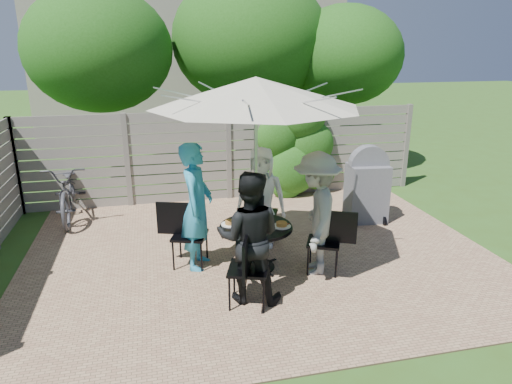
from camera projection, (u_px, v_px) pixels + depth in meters
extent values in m
plane|color=#34531A|center=(264.00, 261.00, 6.79)|extent=(60.00, 60.00, 0.00)
cube|color=tan|center=(256.00, 247.00, 7.25)|extent=(7.00, 6.00, 0.02)
cube|color=gray|center=(229.00, 155.00, 9.28)|extent=(8.00, 0.10, 1.85)
ellipsoid|color=#235212|center=(296.00, 155.00, 9.45)|extent=(1.20, 0.70, 1.80)
cube|color=gray|center=(188.00, 61.00, 17.15)|extent=(10.00, 6.00, 5.00)
ellipsoid|color=#1E4E12|center=(99.00, 50.00, 9.98)|extent=(3.20, 3.20, 2.72)
ellipsoid|color=#1E4E12|center=(250.00, 40.00, 11.12)|extent=(3.80, 3.80, 3.23)
ellipsoid|color=#1E4E12|center=(345.00, 55.00, 11.05)|extent=(2.80, 2.80, 2.38)
cylinder|color=black|center=(256.00, 227.00, 6.37)|extent=(1.28, 1.28, 0.03)
cylinder|color=black|center=(256.00, 248.00, 6.47)|extent=(0.07, 0.07, 0.65)
cylinder|color=black|center=(256.00, 267.00, 6.57)|extent=(0.54, 0.54, 0.04)
cylinder|color=silver|center=(256.00, 184.00, 6.18)|extent=(0.05, 0.05, 2.55)
cone|color=beige|center=(256.00, 92.00, 5.81)|extent=(3.51, 3.51, 0.39)
cube|color=black|center=(262.00, 214.00, 7.32)|extent=(0.63, 0.63, 0.04)
cube|color=black|center=(264.00, 194.00, 7.47)|extent=(0.22, 0.45, 0.49)
imported|color=white|center=(261.00, 197.00, 7.11)|extent=(0.90, 0.73, 1.60)
cube|color=black|center=(190.00, 235.00, 6.52)|extent=(0.59, 0.59, 0.04)
cube|color=black|center=(173.00, 218.00, 6.46)|extent=(0.45, 0.17, 0.48)
imported|color=#2B96BE|center=(197.00, 207.00, 6.37)|extent=(0.63, 0.77, 1.83)
cube|color=black|center=(248.00, 269.00, 5.53)|extent=(0.60, 0.60, 0.04)
cube|color=black|center=(246.00, 258.00, 5.22)|extent=(0.18, 0.46, 0.48)
imported|color=black|center=(249.00, 238.00, 5.53)|extent=(0.97, 0.86, 1.68)
cube|color=black|center=(324.00, 242.00, 6.35)|extent=(0.59, 0.59, 0.04)
cube|color=black|center=(341.00, 227.00, 6.23)|extent=(0.41, 0.21, 0.45)
imported|color=#969894|center=(316.00, 214.00, 6.23)|extent=(0.97, 1.27, 1.73)
cylinder|color=white|center=(258.00, 216.00, 6.71)|extent=(0.26, 0.26, 0.01)
cylinder|color=olive|center=(258.00, 214.00, 6.70)|extent=(0.15, 0.15, 0.05)
cylinder|color=white|center=(230.00, 224.00, 6.40)|extent=(0.26, 0.26, 0.01)
cylinder|color=olive|center=(230.00, 222.00, 6.39)|extent=(0.15, 0.15, 0.05)
cylinder|color=white|center=(253.00, 235.00, 6.03)|extent=(0.26, 0.26, 0.01)
cylinder|color=olive|center=(253.00, 233.00, 6.02)|extent=(0.15, 0.15, 0.05)
cylinder|color=white|center=(282.00, 226.00, 6.34)|extent=(0.26, 0.26, 0.01)
cylinder|color=olive|center=(282.00, 224.00, 6.33)|extent=(0.15, 0.15, 0.05)
cylinder|color=silver|center=(250.00, 214.00, 6.60)|extent=(0.07, 0.07, 0.14)
cylinder|color=silver|center=(236.00, 223.00, 6.27)|extent=(0.07, 0.07, 0.14)
cylinder|color=silver|center=(262.00, 228.00, 6.09)|extent=(0.07, 0.07, 0.14)
cylinder|color=#59280C|center=(252.00, 219.00, 6.40)|extent=(0.09, 0.09, 0.16)
cylinder|color=#C6B293|center=(264.00, 216.00, 6.55)|extent=(0.08, 0.08, 0.12)
imported|color=#333338|center=(70.00, 190.00, 8.39)|extent=(0.79, 2.06, 1.07)
cube|color=slate|center=(366.00, 193.00, 8.19)|extent=(0.74, 0.60, 1.06)
cylinder|color=slate|center=(369.00, 165.00, 8.03)|extent=(0.72, 0.29, 0.70)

